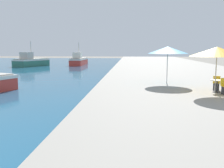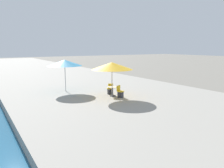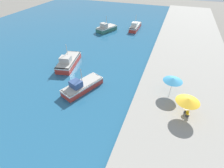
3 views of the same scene
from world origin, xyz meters
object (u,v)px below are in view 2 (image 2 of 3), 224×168
Objects in this scene: cafe_umbrella_white at (65,63)px; cafe_table at (113,89)px; cafe_chair_left at (120,93)px; cafe_chair_right at (110,90)px; cafe_umbrella_pink at (112,66)px.

cafe_umbrella_white is 3.67× the size of cafe_table.
cafe_chair_left is 1.00× the size of cafe_chair_right.
cafe_chair_right is (0.35, 0.87, -2.05)m from cafe_umbrella_pink.
cafe_umbrella_pink is at bearing -71.04° from cafe_chair_left.
cafe_umbrella_white reaches higher than cafe_umbrella_pink.
cafe_umbrella_pink reaches higher than cafe_chair_left.
cafe_umbrella_pink is 4.60m from cafe_umbrella_white.
cafe_chair_left is (0.41, -0.51, -2.05)m from cafe_umbrella_pink.
cafe_umbrella_pink is 2.26m from cafe_chair_right.
cafe_umbrella_white reaches higher than cafe_table.
cafe_chair_left and cafe_chair_right have the same top height.
cafe_umbrella_pink is 3.42× the size of cafe_chair_right.
cafe_table is at bearing 45.23° from cafe_umbrella_pink.
cafe_umbrella_pink is 3.89× the size of cafe_table.
cafe_chair_right reaches higher than cafe_table.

